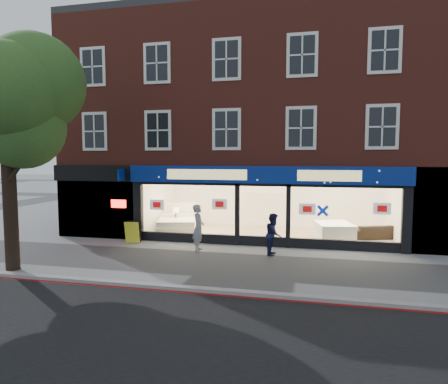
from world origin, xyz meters
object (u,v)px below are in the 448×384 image
(a_board, at_px, (133,232))
(pedestrian_grey, at_px, (198,228))
(mattress_stack, at_px, (334,231))
(display_bed, at_px, (177,224))
(sofa, at_px, (373,232))
(pedestrian_blue, at_px, (274,234))

(a_board, distance_m, pedestrian_grey, 3.24)
(mattress_stack, bearing_deg, pedestrian_grey, -150.34)
(pedestrian_grey, bearing_deg, mattress_stack, -66.02)
(display_bed, relative_size, pedestrian_grey, 1.46)
(display_bed, distance_m, pedestrian_grey, 3.77)
(sofa, bearing_deg, a_board, -5.53)
(sofa, height_order, pedestrian_blue, pedestrian_blue)
(sofa, relative_size, pedestrian_grey, 1.14)
(sofa, bearing_deg, mattress_stack, -2.67)
(sofa, relative_size, pedestrian_blue, 1.32)
(display_bed, relative_size, sofa, 1.28)
(pedestrian_grey, bearing_deg, sofa, -68.54)
(mattress_stack, bearing_deg, pedestrian_blue, -127.96)
(mattress_stack, xyz_separation_m, pedestrian_grey, (-5.24, -2.99, 0.46))
(a_board, relative_size, pedestrian_grey, 0.52)
(display_bed, relative_size, a_board, 2.82)
(a_board, bearing_deg, pedestrian_blue, -14.96)
(sofa, distance_m, pedestrian_blue, 5.34)
(pedestrian_blue, bearing_deg, display_bed, 58.66)
(pedestrian_blue, bearing_deg, mattress_stack, -36.90)
(mattress_stack, xyz_separation_m, a_board, (-8.36, -2.25, 0.02))
(pedestrian_grey, bearing_deg, display_bed, 26.79)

